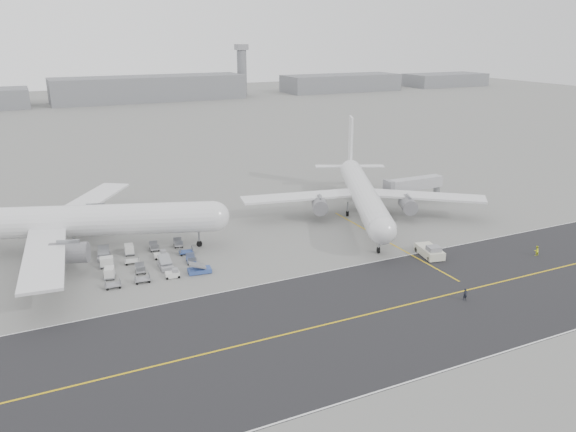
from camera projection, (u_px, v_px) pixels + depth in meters
name	position (u px, v px, depth m)	size (l,w,h in m)	color
ground	(253.00, 280.00, 91.39)	(700.00, 700.00, 0.00)	gray
taxiway	(335.00, 322.00, 78.01)	(220.00, 59.00, 0.03)	#28282A
horizon_buildings	(133.00, 101.00, 326.72)	(520.00, 28.00, 28.00)	slate
control_tower	(242.00, 69.00, 354.48)	(7.00, 7.00, 31.25)	slate
airliner_a	(68.00, 221.00, 101.46)	(56.51, 55.48, 20.29)	white
airliner_b	(363.00, 193.00, 121.16)	(49.24, 50.45, 18.48)	white
pushback_tug	(430.00, 251.00, 100.70)	(4.19, 8.39, 2.36)	beige
jet_bridge	(414.00, 185.00, 132.02)	(15.93, 3.17, 6.03)	gray
gse_cluster	(149.00, 265.00, 97.05)	(21.34, 20.58, 1.91)	gray
stray_dolly	(378.00, 228.00, 115.73)	(1.52, 2.47, 1.52)	silver
ground_crew_a	(465.00, 294.00, 84.13)	(0.70, 0.46, 1.93)	black
ground_crew_b	(536.00, 251.00, 101.08)	(0.90, 0.70, 1.85)	yellow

